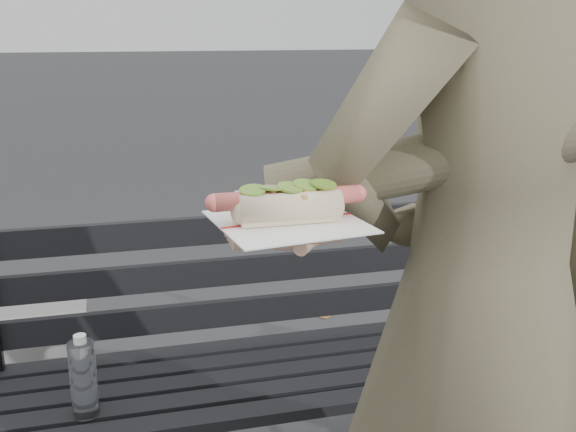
# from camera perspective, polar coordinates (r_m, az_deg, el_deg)

# --- Properties ---
(park_bench) EXTENTS (1.50, 0.44, 0.88)m
(park_bench) POSITION_cam_1_polar(r_m,az_deg,el_deg) (1.92, -4.08, -11.06)
(park_bench) COLOR black
(park_bench) RESTS_ON ground
(person) EXTENTS (0.73, 0.54, 1.82)m
(person) POSITION_cam_1_polar(r_m,az_deg,el_deg) (1.22, 16.07, -8.06)
(person) COLOR brown
(person) RESTS_ON ground
(held_hotdog) EXTENTS (0.62, 0.31, 0.20)m
(held_hotdog) POSITION_cam_1_polar(r_m,az_deg,el_deg) (1.03, 9.05, 3.45)
(held_hotdog) COLOR brown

